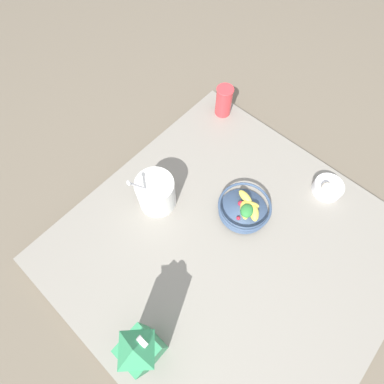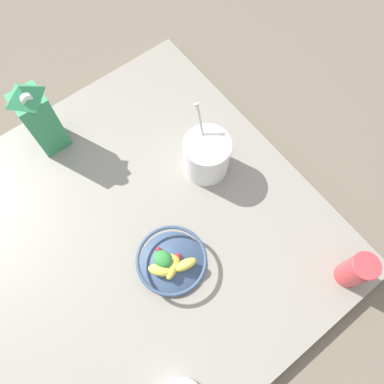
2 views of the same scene
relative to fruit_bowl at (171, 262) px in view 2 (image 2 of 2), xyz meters
The scene contains 6 objects.
ground_plane 0.17m from the fruit_bowl, 109.63° to the left, with size 6.00×6.00×0.00m, color #665B4C.
countertop 0.16m from the fruit_bowl, 109.63° to the left, with size 1.06×1.06×0.04m.
fruit_bowl is the anchor object (origin of this frame).
milk_carton 0.56m from the fruit_bowl, 96.59° to the left, with size 0.09×0.09×0.27m.
yogurt_tub 0.32m from the fruit_bowl, 34.43° to the left, with size 0.14×0.15×0.23m.
drinking_cup 0.48m from the fruit_bowl, 41.29° to the right, with size 0.07×0.07×0.14m.
Camera 2 is at (-0.04, -0.35, 1.08)m, focal length 35.00 mm.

